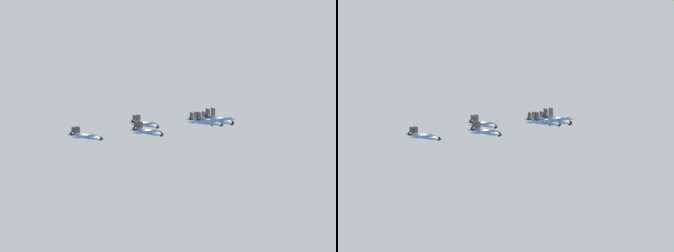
{
  "view_description": "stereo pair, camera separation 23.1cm",
  "coord_description": "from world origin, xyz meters",
  "views": [
    {
      "loc": [
        -40.46,
        190.6,
        122.7
      ],
      "look_at": [
        16.72,
        -7.4,
        156.41
      ],
      "focal_mm": 71.1,
      "sensor_mm": 36.0,
      "label": 1
    },
    {
      "loc": [
        -40.68,
        190.53,
        122.7
      ],
      "look_at": [
        16.72,
        -7.4,
        156.41
      ],
      "focal_mm": 71.1,
      "sensor_mm": 36.0,
      "label": 2
    }
  ],
  "objects": [
    {
      "name": "jet_lead",
      "position": [
        10.04,
        -26.04,
        160.67
      ],
      "size": [
        9.64,
        14.81,
        3.21
      ],
      "rotation": [
        0.0,
        0.0,
        4.37
      ],
      "color": "#9EA3A8"
    },
    {
      "name": "jet_right_wingman",
      "position": [
        3.17,
        -7.82,
        157.24
      ],
      "size": [
        9.47,
        14.5,
        3.16
      ],
      "rotation": [
        0.0,
        0.0,
        4.36
      ],
      "color": "#9EA3A8"
    },
    {
      "name": "jet_slot_rear",
      "position": [
        20.05,
        1.89,
        153.35
      ],
      "size": [
        9.71,
        14.93,
        3.24
      ],
      "rotation": [
        0.0,
        0.0,
        4.38
      ],
      "color": "#9EA3A8"
    },
    {
      "name": "jet_left_outer",
      "position": [
        43.79,
        -6.63,
        154.16
      ],
      "size": [
        9.85,
        15.06,
        3.29
      ],
      "rotation": [
        0.0,
        0.0,
        4.36
      ],
      "color": "#9EA3A8"
    },
    {
      "name": "jet_left_wingman",
      "position": [
        26.92,
        -16.33,
        158.95
      ],
      "size": [
        9.5,
        14.6,
        3.17
      ],
      "rotation": [
        0.0,
        0.0,
        4.38
      ],
      "color": "#9EA3A8"
    },
    {
      "name": "jet_right_outer",
      "position": [
        -3.69,
        10.4,
        154.49
      ],
      "size": [
        9.87,
        15.19,
        3.29
      ],
      "rotation": [
        0.0,
        0.0,
        4.38
      ],
      "color": "#9EA3A8"
    }
  ]
}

